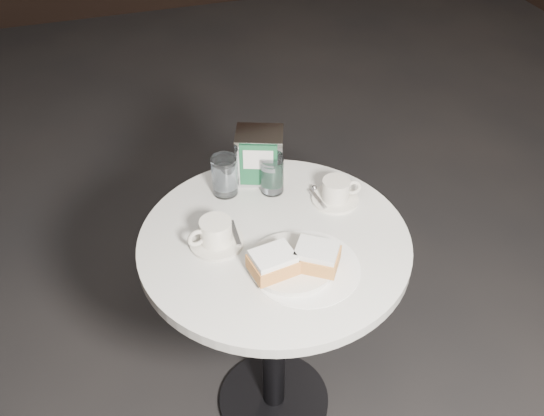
{
  "coord_description": "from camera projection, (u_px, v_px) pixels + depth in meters",
  "views": [
    {
      "loc": [
        -0.35,
        -1.09,
        1.79
      ],
      "look_at": [
        0.0,
        0.02,
        0.83
      ],
      "focal_mm": 40.0,
      "sensor_mm": 36.0,
      "label": 1
    }
  ],
  "objects": [
    {
      "name": "ground",
      "position": [
        274.0,
        402.0,
        2.02
      ],
      "size": [
        7.0,
        7.0,
        0.0
      ],
      "primitive_type": "plane",
      "color": "black",
      "rests_on": "ground"
    },
    {
      "name": "cafe_table",
      "position": [
        274.0,
        291.0,
        1.68
      ],
      "size": [
        0.7,
        0.7,
        0.74
      ],
      "color": "black",
      "rests_on": "ground"
    },
    {
      "name": "sugar_spill",
      "position": [
        306.0,
        267.0,
        1.47
      ],
      "size": [
        0.34,
        0.34,
        0.0
      ],
      "primitive_type": "cylinder",
      "rotation": [
        0.0,
        0.0,
        0.32
      ],
      "color": "white",
      "rests_on": "cafe_table"
    },
    {
      "name": "beignet_plate",
      "position": [
        293.0,
        261.0,
        1.45
      ],
      "size": [
        0.24,
        0.24,
        0.07
      ],
      "rotation": [
        0.0,
        0.0,
        -0.16
      ],
      "color": "silver",
      "rests_on": "cafe_table"
    },
    {
      "name": "coffee_cup_left",
      "position": [
        215.0,
        234.0,
        1.51
      ],
      "size": [
        0.16,
        0.16,
        0.07
      ],
      "rotation": [
        0.0,
        0.0,
        0.21
      ],
      "color": "beige",
      "rests_on": "cafe_table"
    },
    {
      "name": "coffee_cup_right",
      "position": [
        336.0,
        192.0,
        1.65
      ],
      "size": [
        0.15,
        0.15,
        0.07
      ],
      "rotation": [
        0.0,
        0.0,
        -0.15
      ],
      "color": "white",
      "rests_on": "cafe_table"
    },
    {
      "name": "water_glass_left",
      "position": [
        225.0,
        176.0,
        1.66
      ],
      "size": [
        0.09,
        0.09,
        0.12
      ],
      "rotation": [
        0.0,
        0.0,
        0.34
      ],
      "color": "white",
      "rests_on": "cafe_table"
    },
    {
      "name": "water_glass_right",
      "position": [
        272.0,
        176.0,
        1.67
      ],
      "size": [
        0.07,
        0.07,
        0.11
      ],
      "rotation": [
        0.0,
        0.0,
        0.03
      ],
      "color": "white",
      "rests_on": "cafe_table"
    },
    {
      "name": "napkin_dispenser",
      "position": [
        260.0,
        156.0,
        1.7
      ],
      "size": [
        0.16,
        0.14,
        0.15
      ],
      "rotation": [
        0.0,
        0.0,
        -0.35
      ],
      "color": "silver",
      "rests_on": "cafe_table"
    }
  ]
}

